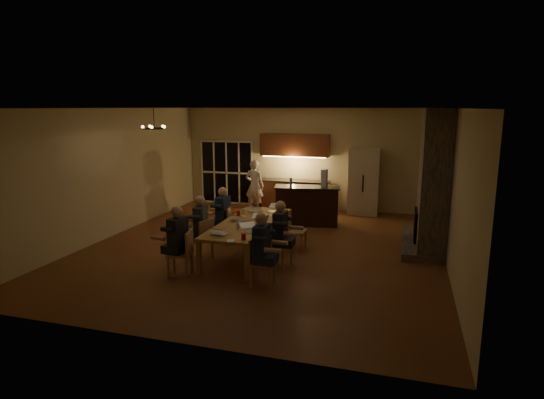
{
  "coord_description": "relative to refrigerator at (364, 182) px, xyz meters",
  "views": [
    {
      "loc": [
        3.06,
        -9.69,
        3.22
      ],
      "look_at": [
        0.12,
        0.3,
        1.1
      ],
      "focal_mm": 30.0,
      "sensor_mm": 36.0,
      "label": 1
    }
  ],
  "objects": [
    {
      "name": "right_wall",
      "position": [
        2.12,
        -4.15,
        0.6
      ],
      "size": [
        0.04,
        9.0,
        3.2
      ],
      "primitive_type": "cube",
      "color": "#C1B488",
      "rests_on": "ground"
    },
    {
      "name": "person_right_mid",
      "position": [
        -1.19,
        -5.26,
        -0.31
      ],
      "size": [
        0.61,
        0.61,
        1.38
      ],
      "primitive_type": null,
      "rotation": [
        0.0,
        0.0,
        1.6
      ],
      "color": "#22242B",
      "rests_on": "ground"
    },
    {
      "name": "person_left_far",
      "position": [
        -2.91,
        -4.11,
        -0.31
      ],
      "size": [
        0.62,
        0.62,
        1.38
      ],
      "primitive_type": null,
      "rotation": [
        0.0,
        0.0,
        -1.6
      ],
      "color": "#1C2B48",
      "rests_on": "ground"
    },
    {
      "name": "laptop_e",
      "position": [
        -2.25,
        -3.7,
        -0.14
      ],
      "size": [
        0.36,
        0.33,
        0.23
      ],
      "primitive_type": null,
      "rotation": [
        0.0,
        0.0,
        3.3
      ],
      "color": "silver",
      "rests_on": "dining_table"
    },
    {
      "name": "floor",
      "position": [
        -1.9,
        -4.15,
        -1.0
      ],
      "size": [
        9.0,
        9.0,
        0.0
      ],
      "primitive_type": "plane",
      "color": "brown",
      "rests_on": "ground"
    },
    {
      "name": "ceiling",
      "position": [
        -1.9,
        -4.15,
        2.22
      ],
      "size": [
        8.0,
        9.0,
        0.04
      ],
      "primitive_type": "cube",
      "color": "white",
      "rests_on": "back_wall"
    },
    {
      "name": "can_cola",
      "position": [
        -2.25,
        -3.3,
        -0.19
      ],
      "size": [
        0.07,
        0.07,
        0.12
      ],
      "primitive_type": "cylinder",
      "color": "#3F0F0C",
      "rests_on": "dining_table"
    },
    {
      "name": "dining_table",
      "position": [
        -2.08,
        -4.72,
        -0.62
      ],
      "size": [
        1.1,
        3.06,
        0.75
      ],
      "primitive_type": "cube",
      "color": "tan",
      "rests_on": "ground"
    },
    {
      "name": "laptop_c",
      "position": [
        -2.3,
        -4.65,
        -0.14
      ],
      "size": [
        0.39,
        0.36,
        0.23
      ],
      "primitive_type": null,
      "rotation": [
        0.0,
        0.0,
        2.85
      ],
      "color": "silver",
      "rests_on": "dining_table"
    },
    {
      "name": "back_wall",
      "position": [
        -1.9,
        0.37,
        0.6
      ],
      "size": [
        8.0,
        0.04,
        3.2
      ],
      "primitive_type": "cube",
      "color": "#C1B488",
      "rests_on": "ground"
    },
    {
      "name": "chandelier",
      "position": [
        -4.3,
        -4.67,
        1.75
      ],
      "size": [
        0.53,
        0.53,
        0.03
      ],
      "primitive_type": "torus",
      "color": "black",
      "rests_on": "ceiling"
    },
    {
      "name": "person_left_near",
      "position": [
        -2.96,
        -6.28,
        -0.31
      ],
      "size": [
        0.67,
        0.67,
        1.38
      ],
      "primitive_type": null,
      "rotation": [
        0.0,
        0.0,
        -1.69
      ],
      "color": "#22242B",
      "rests_on": "ground"
    },
    {
      "name": "person_right_near",
      "position": [
        -1.24,
        -6.36,
        -0.31
      ],
      "size": [
        0.6,
        0.6,
        1.38
      ],
      "primitive_type": null,
      "rotation": [
        0.0,
        0.0,
        1.58
      ],
      "color": "#1C2B48",
      "rests_on": "ground"
    },
    {
      "name": "bar_blender",
      "position": [
        -0.93,
        -1.66,
        0.31
      ],
      "size": [
        0.17,
        0.17,
        0.47
      ],
      "primitive_type": "cube",
      "rotation": [
        0.0,
        0.0,
        -0.15
      ],
      "color": "silver",
      "rests_on": "bar_island"
    },
    {
      "name": "chair_left_mid",
      "position": [
        -2.98,
        -5.26,
        -0.55
      ],
      "size": [
        0.56,
        0.56,
        0.89
      ],
      "primitive_type": null,
      "rotation": [
        0.0,
        0.0,
        -1.91
      ],
      "color": "tan",
      "rests_on": "ground"
    },
    {
      "name": "kitchenette",
      "position": [
        -2.2,
        0.05,
        0.2
      ],
      "size": [
        2.24,
        0.68,
        2.4
      ],
      "primitive_type": null,
      "color": "brown",
      "rests_on": "ground"
    },
    {
      "name": "plate_near",
      "position": [
        -1.76,
        -5.25,
        -0.24
      ],
      "size": [
        0.25,
        0.25,
        0.02
      ],
      "primitive_type": "cylinder",
      "color": "silver",
      "rests_on": "dining_table"
    },
    {
      "name": "laptop_a",
      "position": [
        -2.29,
        -5.81,
        -0.14
      ],
      "size": [
        0.36,
        0.33,
        0.23
      ],
      "primitive_type": null,
      "rotation": [
        0.0,
        0.0,
        2.97
      ],
      "color": "silver",
      "rests_on": "dining_table"
    },
    {
      "name": "laptop_b",
      "position": [
        -1.77,
        -5.52,
        -0.14
      ],
      "size": [
        0.42,
        0.42,
        0.23
      ],
      "primitive_type": null,
      "rotation": [
        0.0,
        0.0,
        0.65
      ],
      "color": "silver",
      "rests_on": "dining_table"
    },
    {
      "name": "laptop_f",
      "position": [
        -1.78,
        -3.6,
        -0.14
      ],
      "size": [
        0.33,
        0.29,
        0.23
      ],
      "primitive_type": null,
      "rotation": [
        0.0,
        0.0,
        -0.02
      ],
      "color": "silver",
      "rests_on": "dining_table"
    },
    {
      "name": "mug_front",
      "position": [
        -2.13,
        -5.12,
        -0.2
      ],
      "size": [
        0.08,
        0.08,
        0.1
      ],
      "primitive_type": "cylinder",
      "color": "silver",
      "rests_on": "dining_table"
    },
    {
      "name": "bar_bottle",
      "position": [
        -1.82,
        -1.87,
        0.2
      ],
      "size": [
        0.07,
        0.07,
        0.24
      ],
      "primitive_type": "cylinder",
      "color": "#99999E",
      "rests_on": "bar_island"
    },
    {
      "name": "chair_left_near",
      "position": [
        -2.93,
        -6.29,
        -0.55
      ],
      "size": [
        0.51,
        0.51,
        0.89
      ],
      "primitive_type": null,
      "rotation": [
        0.0,
        0.0,
        -1.39
      ],
      "color": "tan",
      "rests_on": "ground"
    },
    {
      "name": "laptop_d",
      "position": [
        -1.83,
        -4.72,
        -0.14
      ],
      "size": [
        0.34,
        0.3,
        0.23
      ],
      "primitive_type": null,
      "rotation": [
        0.0,
        0.0,
        0.08
      ],
      "color": "silver",
      "rests_on": "dining_table"
    },
    {
      "name": "chair_right_far",
      "position": [
        -1.15,
        -4.04,
        -0.55
      ],
      "size": [
        0.46,
        0.46,
        0.89
      ],
      "primitive_type": null,
      "rotation": [
        0.0,
        0.0,
        1.52
      ],
      "color": "tan",
      "rests_on": "ground"
    },
    {
      "name": "mug_mid",
      "position": [
        -2.02,
        -4.16,
        -0.2
      ],
      "size": [
        0.08,
        0.08,
        0.1
      ],
      "primitive_type": "cylinder",
      "color": "silver",
      "rests_on": "dining_table"
    },
    {
      "name": "chair_right_near",
      "position": [
        -1.24,
        -6.3,
        -0.55
      ],
      "size": [
        0.47,
        0.47,
        0.89
      ],
      "primitive_type": null,
      "rotation": [
        0.0,
        0.0,
        1.63
      ],
      "color": "tan",
      "rests_on": "ground"
    },
    {
      "name": "can_silver",
      "position": [
        -2.07,
        -5.37,
        -0.19
      ],
      "size": [
        0.06,
        0.06,
        0.12
      ],
      "primitive_type": "cylinder",
      "color": "#B2B2B7",
      "rests_on": "dining_table"
    },
    {
      "name": "chair_right_mid",
      "position": [
        -1.22,
        -5.19,
        -0.55
      ],
      "size": [
        0.55,
        0.55,
        0.89
      ],
      "primitive_type": null,
      "rotation": [
        0.0,
        0.0,
        1.28
      ],
      "color": "tan",
      "rests_on": "ground"
    },
    {
      "name": "mug_back",
      "position": [
        -2.46,
        -3.97,
        -0.2
      ],
      "size": [
        0.09,
        0.09,
        0.1
      ],
      "primitive_type": "cylinder",
      "color": "silver",
      "rests_on": "dining_table"
    },
    {
      "name": "can_right",
      "position": [
        -1.74,
        -4.39,
        -0.19
      ],
      "size": [
        0.07,
        0.07,
        0.12
      ],
      "primitive_type": "cylinder",
      "color": "#B2B2B7",
      "rests_on": "dining_table"
    },
    {
      "name": "french_doors",
      "position": [
        -4.6,
        0.32,
        0.05
      ],
      "size": [
        1.86,
        0.08,
        2.1
      ],
      "primitive_type": "cube",
      "color": "black",
      "rests_on": "ground"
    },
    {
      "name": "refrigerator",
      "position": [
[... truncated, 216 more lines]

